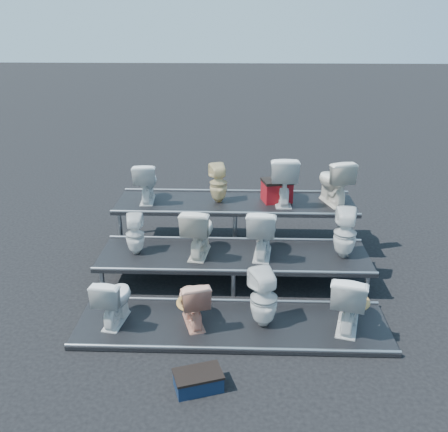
{
  "coord_description": "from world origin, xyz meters",
  "views": [
    {
      "loc": [
        0.09,
        -7.03,
        3.92
      ],
      "look_at": [
        -0.16,
        0.1,
        1.07
      ],
      "focal_mm": 40.0,
      "sensor_mm": 36.0,
      "label": 1
    }
  ],
  "objects_px": {
    "toilet_1": "(192,301)",
    "toilet_2": "(264,298)",
    "toilet_4": "(135,234)",
    "toilet_11": "(334,181)",
    "toilet_0": "(114,299)",
    "toilet_6": "(262,231)",
    "toilet_5": "(199,231)",
    "step_stool": "(198,382)",
    "toilet_9": "(218,183)",
    "toilet_3": "(349,299)",
    "toilet_8": "(146,182)",
    "toilet_10": "(283,179)",
    "toilet_7": "(345,233)",
    "red_crate": "(277,192)"
  },
  "relations": [
    {
      "from": "toilet_5",
      "to": "toilet_10",
      "type": "distance_m",
      "value": 1.94
    },
    {
      "from": "toilet_7",
      "to": "toilet_9",
      "type": "xyz_separation_m",
      "value": [
        -2.0,
        1.3,
        0.36
      ]
    },
    {
      "from": "toilet_2",
      "to": "toilet_1",
      "type": "bearing_deg",
      "value": -22.89
    },
    {
      "from": "toilet_1",
      "to": "toilet_2",
      "type": "xyz_separation_m",
      "value": [
        0.95,
        0.0,
        0.06
      ]
    },
    {
      "from": "toilet_4",
      "to": "toilet_5",
      "type": "bearing_deg",
      "value": 173.61
    },
    {
      "from": "toilet_1",
      "to": "toilet_2",
      "type": "height_order",
      "value": "toilet_2"
    },
    {
      "from": "toilet_2",
      "to": "toilet_4",
      "type": "bearing_deg",
      "value": -56.5
    },
    {
      "from": "toilet_0",
      "to": "toilet_5",
      "type": "bearing_deg",
      "value": -119.92
    },
    {
      "from": "toilet_3",
      "to": "toilet_8",
      "type": "height_order",
      "value": "toilet_8"
    },
    {
      "from": "toilet_1",
      "to": "toilet_4",
      "type": "xyz_separation_m",
      "value": [
        -1.01,
        1.3,
        0.37
      ]
    },
    {
      "from": "toilet_0",
      "to": "toilet_2",
      "type": "bearing_deg",
      "value": -171.35
    },
    {
      "from": "step_stool",
      "to": "toilet_8",
      "type": "bearing_deg",
      "value": 89.0
    },
    {
      "from": "toilet_5",
      "to": "toilet_7",
      "type": "xyz_separation_m",
      "value": [
        2.25,
        0.0,
        -0.01
      ]
    },
    {
      "from": "toilet_7",
      "to": "toilet_10",
      "type": "relative_size",
      "value": 0.9
    },
    {
      "from": "toilet_1",
      "to": "toilet_8",
      "type": "xyz_separation_m",
      "value": [
        -1.04,
        2.6,
        0.81
      ]
    },
    {
      "from": "toilet_8",
      "to": "toilet_9",
      "type": "xyz_separation_m",
      "value": [
        1.28,
        0.0,
        -0.01
      ]
    },
    {
      "from": "toilet_7",
      "to": "toilet_8",
      "type": "bearing_deg",
      "value": -13.86
    },
    {
      "from": "toilet_7",
      "to": "toilet_11",
      "type": "xyz_separation_m",
      "value": [
        0.01,
        1.3,
        0.42
      ]
    },
    {
      "from": "toilet_0",
      "to": "toilet_10",
      "type": "xyz_separation_m",
      "value": [
        2.41,
        2.6,
        0.88
      ]
    },
    {
      "from": "toilet_3",
      "to": "toilet_4",
      "type": "relative_size",
      "value": 1.29
    },
    {
      "from": "toilet_9",
      "to": "toilet_11",
      "type": "xyz_separation_m",
      "value": [
        2.01,
        0.0,
        0.06
      ]
    },
    {
      "from": "toilet_4",
      "to": "toilet_5",
      "type": "relative_size",
      "value": 0.8
    },
    {
      "from": "toilet_7",
      "to": "toilet_3",
      "type": "bearing_deg",
      "value": 90.75
    },
    {
      "from": "toilet_6",
      "to": "toilet_8",
      "type": "relative_size",
      "value": 1.11
    },
    {
      "from": "toilet_1",
      "to": "toilet_3",
      "type": "height_order",
      "value": "toilet_3"
    },
    {
      "from": "toilet_0",
      "to": "toilet_9",
      "type": "height_order",
      "value": "toilet_9"
    },
    {
      "from": "toilet_4",
      "to": "toilet_1",
      "type": "bearing_deg",
      "value": 121.39
    },
    {
      "from": "toilet_1",
      "to": "toilet_3",
      "type": "relative_size",
      "value": 0.84
    },
    {
      "from": "toilet_10",
      "to": "toilet_9",
      "type": "bearing_deg",
      "value": -0.9
    },
    {
      "from": "toilet_5",
      "to": "toilet_6",
      "type": "xyz_separation_m",
      "value": [
        0.98,
        0.0,
        0.0
      ]
    },
    {
      "from": "toilet_1",
      "to": "toilet_9",
      "type": "xyz_separation_m",
      "value": [
        0.23,
        2.6,
        0.8
      ]
    },
    {
      "from": "toilet_5",
      "to": "toilet_10",
      "type": "bearing_deg",
      "value": -129.19
    },
    {
      "from": "toilet_6",
      "to": "red_crate",
      "type": "distance_m",
      "value": 1.41
    },
    {
      "from": "toilet_6",
      "to": "toilet_5",
      "type": "bearing_deg",
      "value": 6.83
    },
    {
      "from": "toilet_9",
      "to": "toilet_3",
      "type": "bearing_deg",
      "value": 107.79
    },
    {
      "from": "toilet_8",
      "to": "toilet_3",
      "type": "bearing_deg",
      "value": 136.18
    },
    {
      "from": "toilet_4",
      "to": "toilet_6",
      "type": "height_order",
      "value": "toilet_6"
    },
    {
      "from": "toilet_5",
      "to": "red_crate",
      "type": "relative_size",
      "value": 1.64
    },
    {
      "from": "toilet_10",
      "to": "toilet_3",
      "type": "bearing_deg",
      "value": 104.41
    },
    {
      "from": "toilet_10",
      "to": "toilet_4",
      "type": "bearing_deg",
      "value": 27.9
    },
    {
      "from": "toilet_6",
      "to": "toilet_10",
      "type": "xyz_separation_m",
      "value": [
        0.39,
        1.3,
        0.43
      ]
    },
    {
      "from": "toilet_5",
      "to": "toilet_10",
      "type": "height_order",
      "value": "toilet_10"
    },
    {
      "from": "toilet_1",
      "to": "toilet_9",
      "type": "distance_m",
      "value": 2.73
    },
    {
      "from": "toilet_10",
      "to": "step_stool",
      "type": "bearing_deg",
      "value": 71.86
    },
    {
      "from": "step_stool",
      "to": "toilet_2",
      "type": "bearing_deg",
      "value": 38.78
    },
    {
      "from": "toilet_3",
      "to": "toilet_10",
      "type": "distance_m",
      "value": 2.82
    },
    {
      "from": "toilet_2",
      "to": "toilet_6",
      "type": "bearing_deg",
      "value": -113.61
    },
    {
      "from": "toilet_11",
      "to": "toilet_3",
      "type": "bearing_deg",
      "value": 69.37
    },
    {
      "from": "toilet_4",
      "to": "toilet_11",
      "type": "distance_m",
      "value": 3.53
    },
    {
      "from": "toilet_11",
      "to": "step_stool",
      "type": "bearing_deg",
      "value": 44.73
    }
  ]
}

